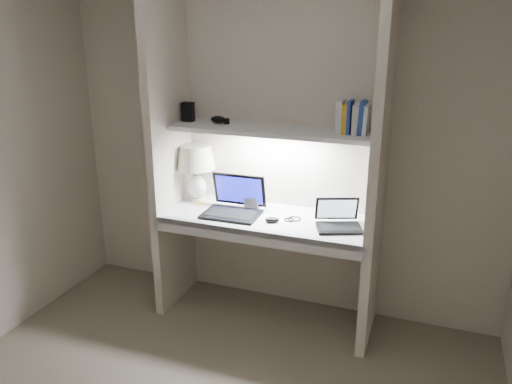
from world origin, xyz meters
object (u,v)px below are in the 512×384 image
at_px(laptop_main, 234,205).
at_px(book_row, 353,118).
at_px(laptop_netbook, 338,221).
at_px(speaker, 253,198).
at_px(table_lamp, 196,164).

relative_size(laptop_main, book_row, 1.88).
bearing_deg(laptop_netbook, book_row, 56.62).
relative_size(laptop_main, speaker, 2.70).
bearing_deg(laptop_main, laptop_netbook, -2.13).
xyz_separation_m(speaker, book_row, (0.68, -0.03, 0.62)).
distance_m(laptop_netbook, speaker, 0.67).
height_order(laptop_netbook, speaker, laptop_netbook).
bearing_deg(laptop_netbook, table_lamp, 151.21).
xyz_separation_m(laptop_main, laptop_netbook, (0.74, -0.01, -0.02)).
xyz_separation_m(table_lamp, book_row, (1.13, -0.02, 0.41)).
bearing_deg(laptop_main, speaker, 60.44).
height_order(table_lamp, speaker, table_lamp).
distance_m(laptop_main, speaker, 0.17).
bearing_deg(table_lamp, laptop_netbook, -8.13).
bearing_deg(table_lamp, laptop_main, -22.13).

